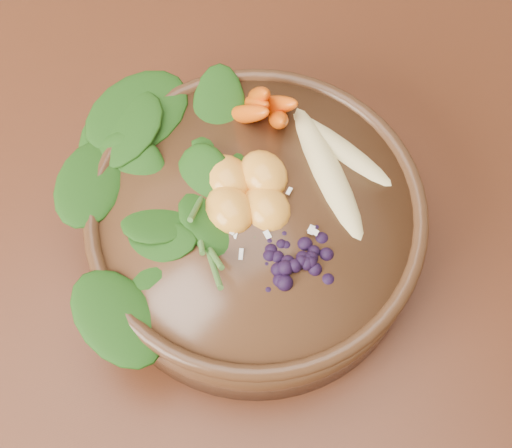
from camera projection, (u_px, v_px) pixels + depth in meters
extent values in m
plane|color=#381E0F|center=(126.00, 375.00, 1.38)|extent=(4.00, 4.00, 0.00)
cube|color=#572612|center=(7.00, 208.00, 0.72)|extent=(1.60, 0.90, 0.04)
cylinder|color=#492C19|center=(256.00, 229.00, 0.64)|extent=(0.30, 0.30, 0.08)
ellipsoid|color=#E0CC84|center=(343.00, 142.00, 0.62)|extent=(0.07, 0.15, 0.02)
ellipsoid|color=#E0CC84|center=(329.00, 162.00, 0.61)|extent=(0.05, 0.15, 0.02)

